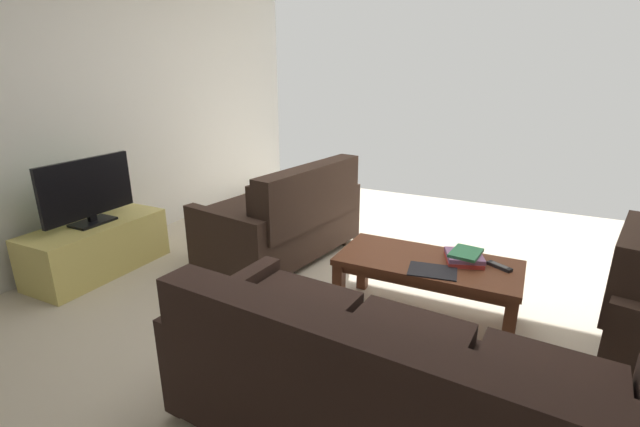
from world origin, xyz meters
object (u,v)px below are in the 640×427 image
at_px(tv_remote, 499,266).
at_px(loose_magazine, 433,271).
at_px(book_stack, 464,257).
at_px(coffee_table, 427,270).
at_px(tv_stand, 97,247).
at_px(loveseat_near, 286,218).
at_px(flat_tv, 87,191).
at_px(sofa_main, 384,390).

xyz_separation_m(tv_remote, loose_magazine, (0.36, 0.24, -0.01)).
bearing_deg(book_stack, loose_magazine, 57.92).
relative_size(coffee_table, tv_stand, 1.06).
distance_m(loveseat_near, coffee_table, 1.45).
distance_m(loveseat_near, tv_stand, 1.57).
bearing_deg(coffee_table, tv_stand, 9.98).
height_order(coffee_table, book_stack, book_stack).
bearing_deg(loose_magazine, book_stack, 139.58).
bearing_deg(flat_tv, book_stack, -169.13).
bearing_deg(tv_remote, tv_stand, 10.06).
height_order(sofa_main, loveseat_near, loveseat_near).
relative_size(book_stack, tv_remote, 1.90).
height_order(loveseat_near, flat_tv, flat_tv).
bearing_deg(tv_remote, loose_magazine, 32.95).
bearing_deg(book_stack, tv_stand, 10.84).
height_order(sofa_main, flat_tv, flat_tv).
bearing_deg(coffee_table, loveseat_near, -19.77).
bearing_deg(sofa_main, tv_stand, -15.16).
relative_size(sofa_main, book_stack, 6.58).
bearing_deg(sofa_main, loveseat_near, -49.05).
xyz_separation_m(book_stack, loose_magazine, (0.15, 0.24, -0.03)).
bearing_deg(book_stack, tv_remote, 179.57).
distance_m(coffee_table, loose_magazine, 0.18).
height_order(book_stack, tv_remote, book_stack).
relative_size(tv_stand, book_stack, 3.55).
height_order(tv_stand, flat_tv, flat_tv).
height_order(sofa_main, tv_remote, sofa_main).
relative_size(sofa_main, loveseat_near, 1.32).
relative_size(flat_tv, loose_magazine, 2.75).
bearing_deg(loose_magazine, tv_stand, -91.87).
xyz_separation_m(coffee_table, book_stack, (-0.21, -0.08, 0.10)).
bearing_deg(loveseat_near, loose_magazine, 155.63).
distance_m(tv_stand, tv_remote, 3.09).
xyz_separation_m(sofa_main, loveseat_near, (1.46, -1.68, 0.02)).
relative_size(loveseat_near, tv_stand, 1.41).
xyz_separation_m(coffee_table, flat_tv, (2.61, 0.46, 0.33)).
distance_m(book_stack, loose_magazine, 0.28).
height_order(sofa_main, loose_magazine, sofa_main).
relative_size(sofa_main, tv_remote, 12.52).
bearing_deg(sofa_main, book_stack, -95.12).
relative_size(sofa_main, loose_magazine, 6.94).
relative_size(coffee_table, loose_magazine, 3.98).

